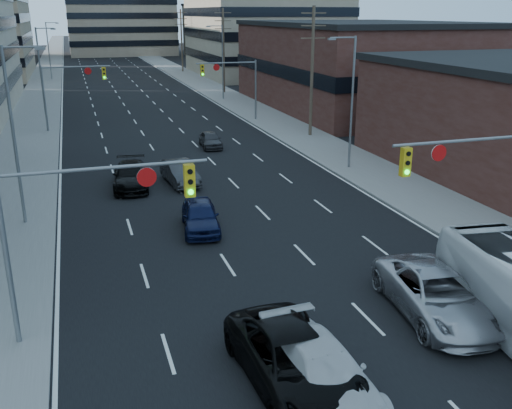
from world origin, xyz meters
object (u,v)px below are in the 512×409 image
Objects in this scene: black_pickup at (294,360)px; white_van at (322,371)px; silver_suv at (436,294)px; sedan_blue at (200,216)px.

black_pickup is 0.92m from white_van.
silver_suv reaches higher than sedan_blue.
sedan_blue is at bearing 88.37° from white_van.
silver_suv is at bearing 23.33° from white_van.
black_pickup is 13.23m from sedan_blue.
sedan_blue is (-0.48, 13.93, -0.02)m from white_van.
white_van is 13.93m from sedan_blue.
silver_suv is at bearing -52.44° from sedan_blue.
sedan_blue is at bearing 86.58° from black_pickup.
silver_suv is 1.38× the size of sedan_blue.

